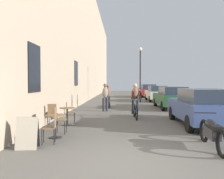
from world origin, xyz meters
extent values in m
plane|color=#5B5954|center=(0.00, 0.00, 0.00)|extent=(88.00, 88.00, 0.00)
cube|color=tan|center=(-3.45, 14.00, 6.18)|extent=(0.50, 68.00, 12.37)
cube|color=black|center=(-3.18, 3.12, 2.25)|extent=(0.04, 1.10, 1.70)
cube|color=black|center=(-3.18, 10.77, 2.39)|extent=(0.04, 1.10, 1.70)
cylinder|color=black|center=(-2.19, 2.24, 0.01)|extent=(0.40, 0.40, 0.02)
cylinder|color=black|center=(-2.19, 2.24, 0.36)|extent=(0.05, 0.05, 0.67)
cylinder|color=brown|center=(-2.19, 2.24, 0.71)|extent=(0.64, 0.64, 0.02)
cylinder|color=black|center=(-2.32, 1.36, 0.23)|extent=(0.02, 0.02, 0.45)
cylinder|color=black|center=(-2.38, 1.68, 0.23)|extent=(0.02, 0.02, 0.45)
cylinder|color=black|center=(-2.00, 1.42, 0.23)|extent=(0.02, 0.02, 0.45)
cylinder|color=black|center=(-2.06, 1.74, 0.23)|extent=(0.02, 0.02, 0.45)
cube|color=brown|center=(-2.19, 1.55, 0.46)|extent=(0.44, 0.44, 0.02)
cube|color=brown|center=(-2.01, 1.58, 0.68)|extent=(0.08, 0.34, 0.42)
cylinder|color=black|center=(-2.04, 3.04, 0.23)|extent=(0.02, 0.02, 0.45)
cylinder|color=black|center=(-2.02, 2.72, 0.23)|extent=(0.02, 0.02, 0.45)
cylinder|color=black|center=(-2.36, 3.02, 0.23)|extent=(0.02, 0.02, 0.45)
cylinder|color=black|center=(-2.34, 2.70, 0.23)|extent=(0.02, 0.02, 0.45)
cube|color=brown|center=(-2.19, 2.87, 0.46)|extent=(0.40, 0.40, 0.02)
cube|color=brown|center=(-2.37, 2.86, 0.68)|extent=(0.04, 0.34, 0.42)
cylinder|color=black|center=(-2.30, 4.32, 0.01)|extent=(0.40, 0.40, 0.02)
cylinder|color=black|center=(-2.30, 4.32, 0.36)|extent=(0.05, 0.05, 0.67)
cylinder|color=brown|center=(-2.30, 4.32, 0.71)|extent=(0.64, 0.64, 0.02)
cylinder|color=black|center=(-2.16, 5.13, 0.23)|extent=(0.02, 0.02, 0.45)
cylinder|color=black|center=(-2.12, 4.81, 0.23)|extent=(0.02, 0.02, 0.45)
cylinder|color=black|center=(-2.48, 5.09, 0.23)|extent=(0.02, 0.02, 0.45)
cylinder|color=black|center=(-2.44, 4.77, 0.23)|extent=(0.02, 0.02, 0.45)
cube|color=brown|center=(-2.30, 4.95, 0.46)|extent=(0.43, 0.43, 0.02)
cube|color=brown|center=(-2.48, 4.93, 0.68)|extent=(0.07, 0.34, 0.42)
cylinder|color=black|center=(-3.08, 4.46, 0.23)|extent=(0.02, 0.02, 0.45)
cylinder|color=black|center=(-2.76, 4.50, 0.23)|extent=(0.02, 0.02, 0.45)
cylinder|color=black|center=(-3.04, 4.14, 0.23)|extent=(0.02, 0.02, 0.45)
cylinder|color=black|center=(-2.72, 4.18, 0.23)|extent=(0.02, 0.02, 0.45)
cube|color=brown|center=(-2.90, 4.32, 0.46)|extent=(0.42, 0.42, 0.02)
cube|color=brown|center=(-2.88, 4.14, 0.68)|extent=(0.34, 0.06, 0.42)
cube|color=black|center=(-2.61, 1.17, 0.42)|extent=(0.57, 0.25, 0.84)
cube|color=#B2A893|center=(-2.60, 0.99, 0.42)|extent=(0.57, 0.25, 0.84)
torus|color=black|center=(0.61, 5.67, 0.33)|extent=(0.08, 0.71, 0.71)
torus|color=black|center=(0.57, 6.72, 0.33)|extent=(0.08, 0.71, 0.71)
cylinder|color=#286084|center=(0.57, 6.63, 0.61)|extent=(0.04, 0.22, 0.58)
cylinder|color=#286084|center=(0.59, 6.13, 0.95)|extent=(0.07, 0.83, 0.14)
cylinder|color=#286084|center=(0.61, 5.70, 0.67)|extent=(0.04, 0.09, 0.67)
cylinder|color=#286084|center=(0.59, 6.22, 0.37)|extent=(0.07, 1.00, 0.12)
cylinder|color=black|center=(0.61, 5.72, 1.00)|extent=(0.52, 0.05, 0.03)
ellipsoid|color=black|center=(0.58, 6.54, 0.93)|extent=(0.12, 0.24, 0.06)
ellipsoid|color=brown|center=(0.58, 6.46, 1.21)|extent=(0.35, 0.36, 0.59)
sphere|color=tan|center=(0.58, 6.42, 1.60)|extent=(0.22, 0.22, 0.22)
cylinder|color=#26262D|center=(0.68, 6.39, 0.55)|extent=(0.15, 0.40, 0.75)
cylinder|color=#26262D|center=(0.48, 6.38, 0.55)|extent=(0.15, 0.40, 0.75)
cylinder|color=brown|center=(0.74, 6.08, 1.20)|extent=(0.13, 0.75, 0.48)
cylinder|color=brown|center=(0.45, 6.07, 1.20)|extent=(0.10, 0.75, 0.48)
cylinder|color=#26262D|center=(-1.15, 8.84, 0.41)|extent=(0.14, 0.14, 0.83)
cylinder|color=#26262D|center=(-0.95, 8.86, 0.41)|extent=(0.14, 0.14, 0.83)
ellipsoid|color=gray|center=(-1.05, 8.85, 1.15)|extent=(0.37, 0.28, 0.65)
sphere|color=brown|center=(-1.05, 8.85, 1.58)|extent=(0.22, 0.22, 0.22)
cylinder|color=#26262D|center=(-0.88, 10.67, 0.40)|extent=(0.14, 0.14, 0.80)
cylinder|color=#26262D|center=(-1.08, 10.65, 0.40)|extent=(0.14, 0.14, 0.80)
ellipsoid|color=brown|center=(-0.98, 10.66, 1.11)|extent=(0.36, 0.28, 0.63)
sphere|color=brown|center=(-0.98, 10.66, 1.53)|extent=(0.22, 0.22, 0.22)
cylinder|color=black|center=(1.68, 15.47, 2.30)|extent=(0.12, 0.12, 4.60)
sphere|color=silver|center=(1.68, 15.47, 4.74)|extent=(0.32, 0.32, 0.32)
cube|color=#384C84|center=(3.08, 4.53, 0.65)|extent=(1.82, 4.24, 0.69)
cube|color=#283342|center=(3.07, 4.02, 1.24)|extent=(1.50, 2.30, 0.51)
cylinder|color=black|center=(2.30, 5.93, 0.30)|extent=(0.21, 0.61, 0.61)
cylinder|color=black|center=(3.89, 5.91, 0.30)|extent=(0.21, 0.61, 0.61)
cylinder|color=black|center=(2.26, 3.15, 0.30)|extent=(0.21, 0.61, 0.61)
cube|color=#23512D|center=(3.27, 10.58, 0.64)|extent=(1.77, 4.16, 0.67)
cube|color=#283342|center=(3.28, 10.09, 1.22)|extent=(1.47, 2.25, 0.50)
cylinder|color=black|center=(2.47, 11.94, 0.30)|extent=(0.20, 0.60, 0.60)
cylinder|color=black|center=(4.04, 11.96, 0.30)|extent=(0.20, 0.60, 0.60)
cylinder|color=black|center=(2.51, 9.21, 0.30)|extent=(0.20, 0.60, 0.60)
cylinder|color=black|center=(4.07, 9.23, 0.30)|extent=(0.20, 0.60, 0.60)
cube|color=beige|center=(3.31, 16.62, 0.63)|extent=(1.73, 4.11, 0.67)
cube|color=#283342|center=(3.31, 16.13, 1.21)|extent=(1.44, 2.23, 0.50)
cylinder|color=black|center=(2.53, 17.97, 0.30)|extent=(0.20, 0.59, 0.59)
cylinder|color=black|center=(4.07, 17.98, 0.30)|extent=(0.20, 0.59, 0.59)
cylinder|color=black|center=(2.55, 15.26, 0.30)|extent=(0.20, 0.59, 0.59)
cylinder|color=black|center=(4.09, 15.27, 0.30)|extent=(0.20, 0.59, 0.59)
cube|color=maroon|center=(3.22, 22.75, 0.67)|extent=(1.95, 4.42, 0.71)
cube|color=#283342|center=(3.24, 22.22, 1.29)|extent=(1.59, 2.40, 0.53)
cylinder|color=black|center=(2.35, 24.16, 0.31)|extent=(0.22, 0.64, 0.63)
cylinder|color=black|center=(3.99, 24.21, 0.31)|extent=(0.22, 0.64, 0.63)
cylinder|color=black|center=(2.45, 21.28, 0.31)|extent=(0.22, 0.64, 0.63)
cylinder|color=black|center=(4.09, 21.33, 0.31)|extent=(0.22, 0.64, 0.63)
torus|color=black|center=(2.33, 2.02, 0.30)|extent=(0.14, 0.69, 0.69)
torus|color=black|center=(2.22, 0.58, 0.30)|extent=(0.16, 0.71, 0.70)
cube|color=#333338|center=(2.27, 1.30, 0.40)|extent=(0.30, 0.78, 0.28)
ellipsoid|color=black|center=(2.28, 1.40, 0.62)|extent=(0.32, 0.54, 0.24)
cube|color=black|center=(2.25, 1.02, 0.60)|extent=(0.27, 0.46, 0.10)
cylinder|color=black|center=(2.32, 1.92, 0.85)|extent=(0.62, 0.08, 0.03)
camera|label=1|loc=(-0.19, -4.71, 1.73)|focal=36.02mm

